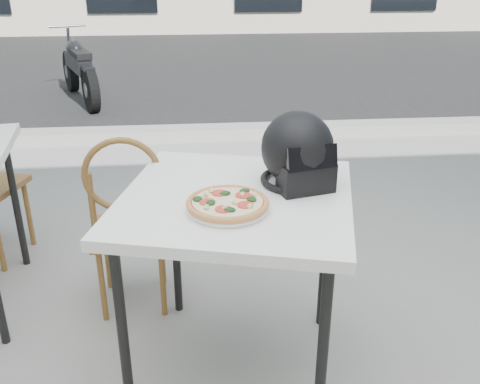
{
  "coord_description": "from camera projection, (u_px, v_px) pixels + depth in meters",
  "views": [
    {
      "loc": [
        -0.19,
        -2.21,
        1.69
      ],
      "look_at": [
        -0.02,
        -0.41,
        0.89
      ],
      "focal_mm": 40.0,
      "sensor_mm": 36.0,
      "label": 1
    }
  ],
  "objects": [
    {
      "name": "helmet",
      "position": [
        298.0,
        153.0,
        2.13
      ],
      "size": [
        0.36,
        0.37,
        0.3
      ],
      "rotation": [
        0.0,
        0.0,
        0.25
      ],
      "color": "black",
      "rests_on": "cafe_table_main"
    },
    {
      "name": "pizza",
      "position": [
        228.0,
        203.0,
        1.94
      ],
      "size": [
        0.4,
        0.4,
        0.04
      ],
      "rotation": [
        0.0,
        0.0,
        0.43
      ],
      "color": "#CC874A",
      "rests_on": "plate"
    },
    {
      "name": "cafe_table_main",
      "position": [
        236.0,
        212.0,
        2.11
      ],
      "size": [
        1.08,
        1.08,
        0.84
      ],
      "rotation": [
        0.0,
        0.0,
        -0.25
      ],
      "color": "white",
      "rests_on": "ground"
    },
    {
      "name": "cafe_chair_main",
      "position": [
        128.0,
        216.0,
        2.6
      ],
      "size": [
        0.39,
        0.39,
        0.97
      ],
      "rotation": [
        0.0,
        0.0,
        3.19
      ],
      "color": "brown",
      "rests_on": "ground"
    },
    {
      "name": "plate",
      "position": [
        228.0,
        208.0,
        1.95
      ],
      "size": [
        0.4,
        0.4,
        0.02
      ],
      "rotation": [
        0.0,
        0.0,
        -0.43
      ],
      "color": "white",
      "rests_on": "cafe_table_main"
    },
    {
      "name": "curb",
      "position": [
        212.0,
        132.0,
        5.42
      ],
      "size": [
        30.0,
        0.25,
        0.12
      ],
      "primitive_type": "cube",
      "color": "gray",
      "rests_on": "ground"
    },
    {
      "name": "motorcycle",
      "position": [
        79.0,
        70.0,
        6.71
      ],
      "size": [
        0.76,
        1.71,
        0.89
      ],
      "rotation": [
        0.0,
        0.0,
        0.37
      ],
      "color": "black",
      "rests_on": "street_asphalt"
    },
    {
      "name": "ground",
      "position": [
        237.0,
        320.0,
        2.71
      ],
      "size": [
        80.0,
        80.0,
        0.0
      ],
      "primitive_type": "plane",
      "color": "gray",
      "rests_on": "ground"
    },
    {
      "name": "street_asphalt",
      "position": [
        202.0,
        65.0,
        9.09
      ],
      "size": [
        30.0,
        8.0,
        0.0
      ],
      "primitive_type": "cube",
      "color": "black",
      "rests_on": "ground"
    }
  ]
}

